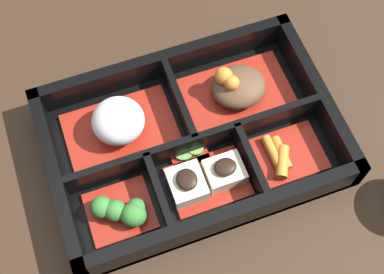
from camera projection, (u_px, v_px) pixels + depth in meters
The scene contains 9 objects.
ground_plane at pixel (192, 146), 0.65m from camera, with size 3.00×3.00×0.00m, color #382619.
bento_base at pixel (192, 144), 0.64m from camera, with size 0.33×0.23×0.01m.
bento_rim at pixel (193, 140), 0.62m from camera, with size 0.33×0.23×0.05m.
bowl_rice at pixel (119, 123), 0.62m from camera, with size 0.13×0.09×0.05m.
bowl_stew at pixel (237, 88), 0.65m from camera, with size 0.13×0.09×0.05m.
bowl_greens at pixel (123, 212), 0.59m from camera, with size 0.07×0.07×0.03m.
bowl_tofu at pixel (205, 179), 0.60m from camera, with size 0.09×0.07×0.04m.
bowl_carrots at pixel (284, 156), 0.62m from camera, with size 0.08×0.07×0.02m.
bowl_pickles at pixel (189, 151), 0.63m from camera, with size 0.04×0.04×0.01m.
Camera 1 is at (-0.09, -0.26, 0.59)m, focal length 50.00 mm.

